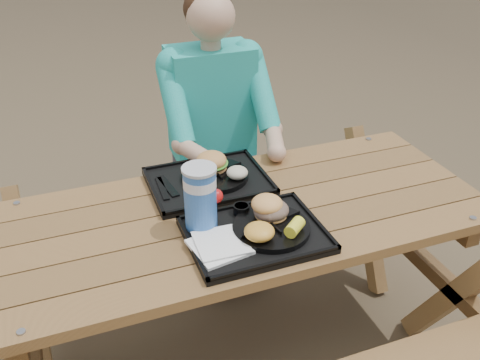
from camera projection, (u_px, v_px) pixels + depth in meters
name	position (u px, v px, depth m)	size (l,w,h in m)	color
ground	(240.00, 355.00, 2.30)	(60.00, 60.00, 0.00)	#999999
picnic_table	(240.00, 290.00, 2.11)	(1.80, 1.49, 0.75)	#999999
tray_near	(255.00, 235.00, 1.78)	(0.45, 0.35, 0.02)	black
tray_far	(209.00, 183.00, 2.07)	(0.45, 0.35, 0.02)	black
plate_near	(271.00, 228.00, 1.78)	(0.26, 0.26, 0.02)	black
plate_far	(215.00, 175.00, 2.08)	(0.26, 0.26, 0.02)	black
napkin_stack	(219.00, 246.00, 1.70)	(0.17, 0.17, 0.02)	white
soda_cup	(200.00, 199.00, 1.75)	(0.11, 0.11, 0.22)	#164FA9
condiment_bbq	(241.00, 209.00, 1.86)	(0.06, 0.06, 0.03)	black
condiment_mustard	(259.00, 205.00, 1.89)	(0.05, 0.05, 0.03)	yellow
sandwich	(271.00, 201.00, 1.79)	(0.11, 0.11, 0.12)	#EBA053
mac_cheese	(259.00, 232.00, 1.70)	(0.10, 0.10, 0.05)	gold
corn_cob	(295.00, 227.00, 1.73)	(0.07, 0.07, 0.04)	#FFF835
cutlery_far	(168.00, 186.00, 2.02)	(0.03, 0.17, 0.01)	black
burger	(211.00, 157.00, 2.08)	(0.12, 0.12, 0.11)	#D28E4A
baked_beans	(205.00, 179.00, 2.01)	(0.07, 0.07, 0.03)	#4C100F
potato_salad	(237.00, 173.00, 2.03)	(0.08, 0.08, 0.05)	beige
diner	(214.00, 148.00, 2.59)	(0.48, 0.84, 1.28)	teal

